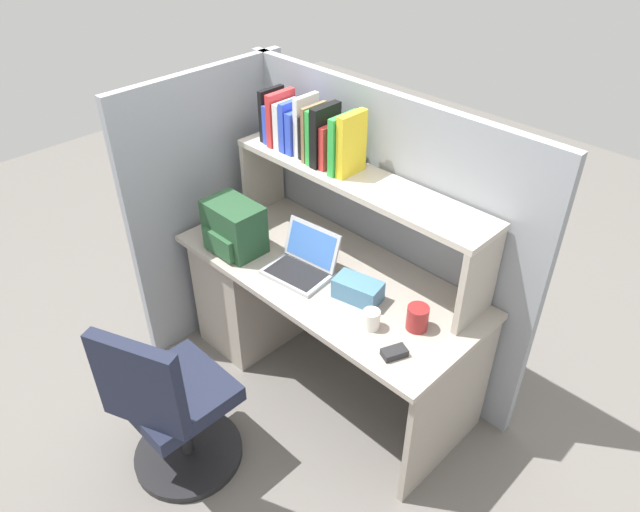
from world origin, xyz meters
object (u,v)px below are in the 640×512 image
Objects in this scene: backpack at (233,228)px; office_chair at (171,411)px; paper_cup at (371,319)px; tissue_box at (358,290)px; snack_canister at (417,318)px; laptop at (302,263)px; computer_mouse at (394,353)px.

office_chair is at bearing -61.04° from backpack.
paper_cup is 0.41× the size of tissue_box.
office_chair is at bearing -125.81° from snack_canister.
backpack is 1.36× the size of tissue_box.
paper_cup is at bearing -7.99° from laptop.
backpack reaches higher than tissue_box.
snack_canister is 0.12× the size of office_chair.
backpack is 1.08m from computer_mouse.
laptop is 0.65m from snack_canister.
office_chair is at bearing -123.10° from tissue_box.
office_chair is (0.00, -0.83, -0.39)m from laptop.
laptop is 1.13× the size of backpack.
tissue_box is at bearing 148.50° from paper_cup.
office_chair is at bearing -123.54° from paper_cup.
paper_cup is at bearing -176.38° from computer_mouse.
laptop is 0.36× the size of office_chair.
backpack is at bearing -177.53° from paper_cup.
snack_canister is at bearing 5.85° from laptop.
office_chair is at bearing -111.74° from computer_mouse.
snack_canister is (0.14, 0.14, 0.01)m from paper_cup.
computer_mouse is at bearing -79.27° from snack_canister.
tissue_box is (0.72, 0.14, -0.08)m from backpack.
tissue_box is 0.24× the size of office_chair.
office_chair is (-0.68, -0.69, -0.35)m from computer_mouse.
computer_mouse is 0.21m from snack_canister.
backpack is 0.32× the size of office_chair.
laptop is at bearing 173.78° from tissue_box.
tissue_box is (0.33, 0.04, -0.00)m from laptop.
snack_canister is (0.32, 0.03, 0.01)m from tissue_box.
backpack is at bearing -83.31° from office_chair.
laptop is 3.25× the size of computer_mouse.
backpack reaches higher than computer_mouse.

